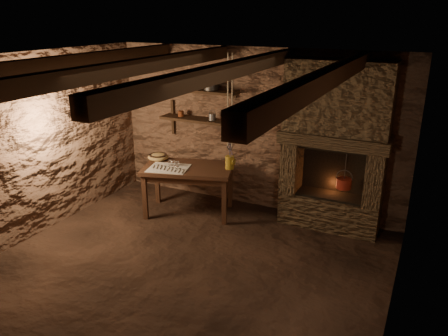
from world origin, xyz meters
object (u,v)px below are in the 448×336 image
at_px(stoneware_jug, 230,156).
at_px(iron_stockpot, 211,84).
at_px(wooden_bowl, 158,157).
at_px(red_pot, 344,183).
at_px(work_table, 189,188).

relative_size(stoneware_jug, iron_stockpot, 1.94).
distance_m(wooden_bowl, red_pot, 2.76).
relative_size(work_table, stoneware_jug, 3.28).
height_order(stoneware_jug, red_pot, stoneware_jug).
bearing_deg(work_table, red_pot, -5.88).
relative_size(work_table, wooden_bowl, 4.58).
height_order(stoneware_jug, iron_stockpot, iron_stockpot).
xyz_separation_m(wooden_bowl, iron_stockpot, (0.68, 0.47, 1.08)).
height_order(work_table, iron_stockpot, iron_stockpot).
relative_size(wooden_bowl, red_pot, 0.58).
xyz_separation_m(wooden_bowl, red_pot, (2.74, 0.35, -0.07)).
relative_size(work_table, red_pot, 2.67).
bearing_deg(iron_stockpot, red_pot, -3.34).
bearing_deg(red_pot, work_table, -168.54).
xyz_separation_m(iron_stockpot, red_pot, (2.05, -0.12, -1.15)).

